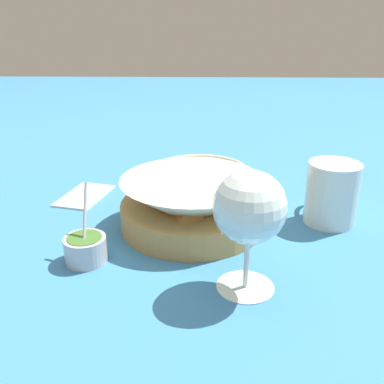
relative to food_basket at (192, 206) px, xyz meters
name	(u,v)px	position (x,y,z in m)	size (l,w,h in m)	color
ground_plane	(170,225)	(0.00, 0.04, -0.04)	(4.00, 4.00, 0.00)	teal
food_basket	(192,206)	(0.00, 0.00, 0.00)	(0.25, 0.25, 0.09)	#B2894C
sauce_cup	(85,248)	(-0.12, 0.16, -0.02)	(0.07, 0.06, 0.11)	#B7B7BC
wine_glass	(249,211)	(-0.18, -0.08, 0.08)	(0.10, 0.10, 0.17)	silver
beer_mug	(331,195)	(0.03, -0.24, 0.01)	(0.13, 0.09, 0.11)	silver
side_plate	(200,171)	(0.27, -0.01, -0.03)	(0.24, 0.24, 0.01)	silver
napkin	(85,195)	(0.13, 0.22, -0.03)	(0.14, 0.10, 0.01)	white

